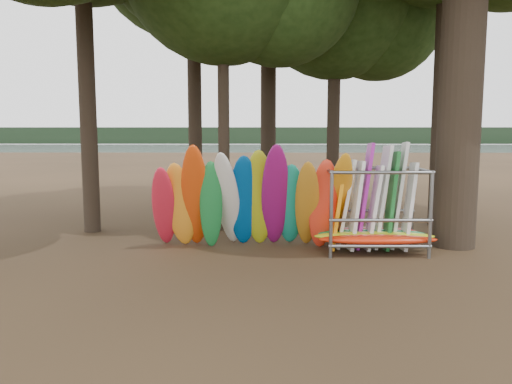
{
  "coord_description": "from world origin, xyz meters",
  "views": [
    {
      "loc": [
        -0.47,
        -12.61,
        3.13
      ],
      "look_at": [
        -0.63,
        1.5,
        1.4
      ],
      "focal_mm": 35.0,
      "sensor_mm": 36.0,
      "label": 1
    }
  ],
  "objects": [
    {
      "name": "storage_rack",
      "position": [
        2.46,
        0.24,
        1.02
      ],
      "size": [
        3.15,
        1.56,
        2.86
      ],
      "color": "slate",
      "rests_on": "ground"
    },
    {
      "name": "kayak_row",
      "position": [
        -0.71,
        0.44,
        1.27
      ],
      "size": [
        5.4,
        2.11,
        2.98
      ],
      "color": "red",
      "rests_on": "ground"
    },
    {
      "name": "ground",
      "position": [
        0.0,
        0.0,
        0.0
      ],
      "size": [
        120.0,
        120.0,
        0.0
      ],
      "primitive_type": "plane",
      "color": "#47331E",
      "rests_on": "ground"
    },
    {
      "name": "far_shore",
      "position": [
        0.0,
        110.0,
        2.0
      ],
      "size": [
        160.0,
        4.0,
        4.0
      ],
      "primitive_type": "cube",
      "color": "black",
      "rests_on": "ground"
    },
    {
      "name": "lake",
      "position": [
        0.0,
        60.0,
        0.0
      ],
      "size": [
        160.0,
        160.0,
        0.0
      ],
      "primitive_type": "plane",
      "color": "gray",
      "rests_on": "ground"
    }
  ]
}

